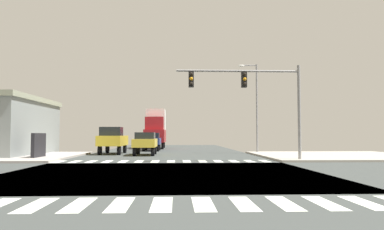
{
  "coord_description": "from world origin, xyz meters",
  "views": [
    {
      "loc": [
        0.6,
        -16.47,
        1.69
      ],
      "look_at": [
        1.78,
        11.89,
        3.19
      ],
      "focal_mm": 34.91,
      "sensor_mm": 36.0,
      "label": 1
    }
  ],
  "objects_px": {
    "sedan_nearside_1": "(152,140)",
    "pickup_middle_1": "(113,139)",
    "traffic_signal_mast": "(250,89)",
    "box_truck_crossing_1": "(156,128)",
    "street_lamp": "(254,100)",
    "sedan_leading_2": "(145,142)"
  },
  "relations": [
    {
      "from": "traffic_signal_mast",
      "to": "sedan_leading_2",
      "type": "distance_m",
      "value": 11.19
    },
    {
      "from": "traffic_signal_mast",
      "to": "pickup_middle_1",
      "type": "xyz_separation_m",
      "value": [
        -10.28,
        9.56,
        -3.3
      ]
    },
    {
      "from": "sedan_nearside_1",
      "to": "pickup_middle_1",
      "type": "bearing_deg",
      "value": 64.97
    },
    {
      "from": "pickup_middle_1",
      "to": "box_truck_crossing_1",
      "type": "bearing_deg",
      "value": -102.66
    },
    {
      "from": "traffic_signal_mast",
      "to": "sedan_nearside_1",
      "type": "distance_m",
      "value": 17.9
    },
    {
      "from": "street_lamp",
      "to": "pickup_middle_1",
      "type": "bearing_deg",
      "value": -177.03
    },
    {
      "from": "traffic_signal_mast",
      "to": "box_truck_crossing_1",
      "type": "bearing_deg",
      "value": 107.62
    },
    {
      "from": "traffic_signal_mast",
      "to": "street_lamp",
      "type": "distance_m",
      "value": 10.5
    },
    {
      "from": "traffic_signal_mast",
      "to": "sedan_leading_2",
      "type": "xyz_separation_m",
      "value": [
        -7.28,
        7.75,
        -3.48
      ]
    },
    {
      "from": "traffic_signal_mast",
      "to": "box_truck_crossing_1",
      "type": "relative_size",
      "value": 1.11
    },
    {
      "from": "sedan_leading_2",
      "to": "sedan_nearside_1",
      "type": "bearing_deg",
      "value": -90.0
    },
    {
      "from": "sedan_nearside_1",
      "to": "box_truck_crossing_1",
      "type": "xyz_separation_m",
      "value": [
        -0.0,
        6.93,
        1.45
      ]
    },
    {
      "from": "street_lamp",
      "to": "box_truck_crossing_1",
      "type": "distance_m",
      "value": 16.14
    },
    {
      "from": "sedan_nearside_1",
      "to": "box_truck_crossing_1",
      "type": "distance_m",
      "value": 7.08
    },
    {
      "from": "sedan_leading_2",
      "to": "pickup_middle_1",
      "type": "relative_size",
      "value": 0.84
    },
    {
      "from": "traffic_signal_mast",
      "to": "street_lamp",
      "type": "xyz_separation_m",
      "value": [
        2.42,
        10.22,
        0.27
      ]
    },
    {
      "from": "sedan_leading_2",
      "to": "street_lamp",
      "type": "bearing_deg",
      "value": -165.71
    },
    {
      "from": "street_lamp",
      "to": "sedan_leading_2",
      "type": "height_order",
      "value": "street_lamp"
    },
    {
      "from": "traffic_signal_mast",
      "to": "sedan_nearside_1",
      "type": "relative_size",
      "value": 1.85
    },
    {
      "from": "traffic_signal_mast",
      "to": "box_truck_crossing_1",
      "type": "distance_m",
      "value": 24.13
    },
    {
      "from": "box_truck_crossing_1",
      "to": "sedan_leading_2",
      "type": "bearing_deg",
      "value": 90.0
    },
    {
      "from": "traffic_signal_mast",
      "to": "pickup_middle_1",
      "type": "height_order",
      "value": "traffic_signal_mast"
    }
  ]
}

